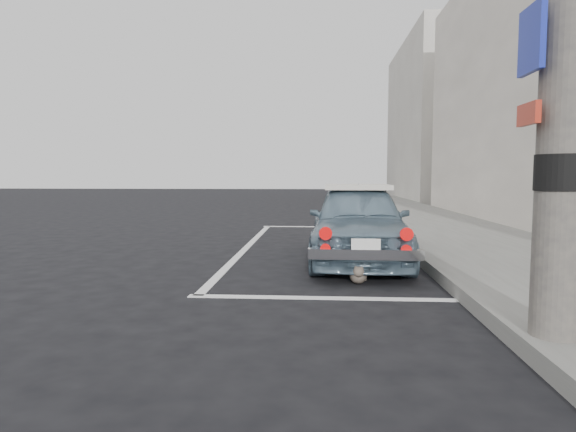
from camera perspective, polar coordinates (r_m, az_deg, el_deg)
name	(u,v)px	position (r m, az deg, el deg)	size (l,w,h in m)	color
ground	(286,287)	(5.60, -0.28, -8.39)	(80.00, 80.00, 0.00)	black
sidewalk	(504,255)	(8.05, 24.24, -4.21)	(2.80, 40.00, 0.15)	slate
building_far	(436,122)	(26.27, 17.11, 10.57)	(3.50, 10.00, 8.00)	#B6B0A5
pline_rear	(330,298)	(5.10, 5.01, -9.68)	(3.00, 0.12, 0.01)	silver
pline_front	(324,227)	(12.01, 4.25, -1.28)	(3.00, 0.12, 0.01)	silver
pline_side	(247,247)	(8.63, -4.88, -3.69)	(0.12, 7.00, 0.01)	silver
retro_coupe	(358,222)	(7.22, 8.26, -0.69)	(1.47, 3.48, 1.17)	slate
cat	(358,274)	(5.79, 8.33, -6.81)	(0.23, 0.48, 0.25)	#685C4F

